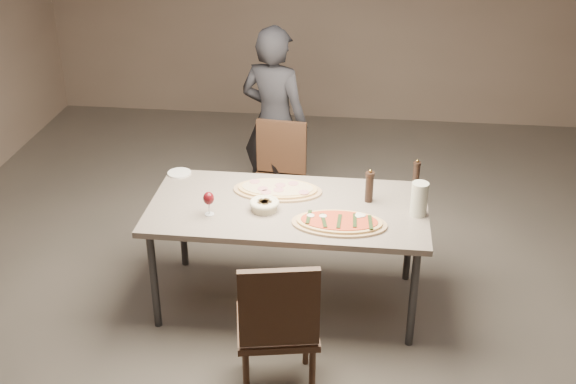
# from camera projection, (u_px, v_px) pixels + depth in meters

# --- Properties ---
(room) EXTENTS (7.00, 7.00, 7.00)m
(room) POSITION_uv_depth(u_px,v_px,m) (288.00, 112.00, 4.37)
(room) COLOR #5E5851
(room) RESTS_ON ground
(dining_table) EXTENTS (1.80, 0.90, 0.75)m
(dining_table) POSITION_uv_depth(u_px,v_px,m) (288.00, 213.00, 4.69)
(dining_table) COLOR gray
(dining_table) RESTS_ON ground
(zucchini_pizza) EXTENTS (0.59, 0.33, 0.05)m
(zucchini_pizza) POSITION_uv_depth(u_px,v_px,m) (339.00, 222.00, 4.44)
(zucchini_pizza) COLOR tan
(zucchini_pizza) RESTS_ON dining_table
(ham_pizza) EXTENTS (0.60, 0.33, 0.04)m
(ham_pizza) POSITION_uv_depth(u_px,v_px,m) (278.00, 189.00, 4.84)
(ham_pizza) COLOR tan
(ham_pizza) RESTS_ON dining_table
(bread_basket) EXTENTS (0.19, 0.19, 0.07)m
(bread_basket) POSITION_uv_depth(u_px,v_px,m) (264.00, 204.00, 4.60)
(bread_basket) COLOR beige
(bread_basket) RESTS_ON dining_table
(oil_dish) EXTENTS (0.12, 0.12, 0.01)m
(oil_dish) POSITION_uv_depth(u_px,v_px,m) (300.00, 191.00, 4.84)
(oil_dish) COLOR white
(oil_dish) RESTS_ON dining_table
(pepper_mill_left) EXTENTS (0.05, 0.05, 0.20)m
(pepper_mill_left) POSITION_uv_depth(u_px,v_px,m) (416.00, 174.00, 4.87)
(pepper_mill_left) COLOR black
(pepper_mill_left) RESTS_ON dining_table
(pepper_mill_right) EXTENTS (0.06, 0.06, 0.23)m
(pepper_mill_right) POSITION_uv_depth(u_px,v_px,m) (369.00, 186.00, 4.67)
(pepper_mill_right) COLOR black
(pepper_mill_right) RESTS_ON dining_table
(carafe) EXTENTS (0.11, 0.11, 0.22)m
(carafe) POSITION_uv_depth(u_px,v_px,m) (419.00, 199.00, 4.51)
(carafe) COLOR silver
(carafe) RESTS_ON dining_table
(wine_glass) EXTENTS (0.07, 0.07, 0.16)m
(wine_glass) POSITION_uv_depth(u_px,v_px,m) (209.00, 199.00, 4.51)
(wine_glass) COLOR silver
(wine_glass) RESTS_ON dining_table
(side_plate) EXTENTS (0.17, 0.17, 0.01)m
(side_plate) POSITION_uv_depth(u_px,v_px,m) (179.00, 173.00, 5.08)
(side_plate) COLOR white
(side_plate) RESTS_ON dining_table
(chair_near) EXTENTS (0.53, 0.53, 0.95)m
(chair_near) POSITION_uv_depth(u_px,v_px,m) (278.00, 322.00, 3.94)
(chair_near) COLOR #3B2518
(chair_near) RESTS_ON ground
(chair_far) EXTENTS (0.46, 0.46, 0.88)m
(chair_far) POSITION_uv_depth(u_px,v_px,m) (279.00, 172.00, 5.69)
(chair_far) COLOR #3B2518
(chair_far) RESTS_ON ground
(diner) EXTENTS (0.68, 0.56, 1.59)m
(diner) POSITION_uv_depth(u_px,v_px,m) (274.00, 123.00, 5.81)
(diner) COLOR black
(diner) RESTS_ON ground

